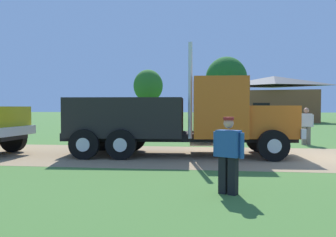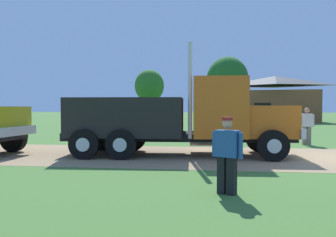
# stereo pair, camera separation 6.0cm
# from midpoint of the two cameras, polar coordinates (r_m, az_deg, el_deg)

# --- Properties ---
(ground_plane) EXTENTS (200.00, 200.00, 0.00)m
(ground_plane) POSITION_cam_midpoint_polar(r_m,az_deg,el_deg) (13.29, 25.17, -5.91)
(ground_plane) COLOR #436D2E
(dirt_track) EXTENTS (120.00, 5.63, 0.01)m
(dirt_track) POSITION_cam_midpoint_polar(r_m,az_deg,el_deg) (13.29, 25.17, -5.89)
(dirt_track) COLOR #937956
(dirt_track) RESTS_ON ground_plane
(truck_foreground_white) EXTENTS (8.42, 3.13, 3.93)m
(truck_foreground_white) POSITION_cam_midpoint_polar(r_m,az_deg,el_deg) (12.70, 1.58, -0.01)
(truck_foreground_white) COLOR black
(truck_foreground_white) RESTS_ON ground_plane
(visitor_standing_near) EXTENTS (0.61, 0.45, 1.56)m
(visitor_standing_near) POSITION_cam_midpoint_polar(r_m,az_deg,el_deg) (7.18, 9.61, -5.48)
(visitor_standing_near) COLOR #264C8C
(visitor_standing_near) RESTS_ON ground_plane
(visitor_far_side) EXTENTS (0.66, 0.26, 1.73)m
(visitor_far_side) POSITION_cam_midpoint_polar(r_m,az_deg,el_deg) (17.40, 21.57, -0.93)
(visitor_far_side) COLOR silver
(visitor_far_side) RESTS_ON ground_plane
(shed_building) EXTENTS (10.60, 6.99, 5.37)m
(shed_building) POSITION_cam_midpoint_polar(r_m,az_deg,el_deg) (42.83, 16.86, 2.94)
(shed_building) COLOR brown
(shed_building) RESTS_ON ground_plane
(tree_left) EXTENTS (4.39, 4.39, 7.32)m
(tree_left) POSITION_cam_midpoint_polar(r_m,az_deg,el_deg) (52.43, -3.29, 5.34)
(tree_left) COLOR #513823
(tree_left) RESTS_ON ground_plane
(tree_mid) EXTENTS (5.17, 5.17, 7.99)m
(tree_mid) POSITION_cam_midpoint_polar(r_m,az_deg,el_deg) (44.17, 9.46, 6.27)
(tree_mid) COLOR #513823
(tree_mid) RESTS_ON ground_plane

